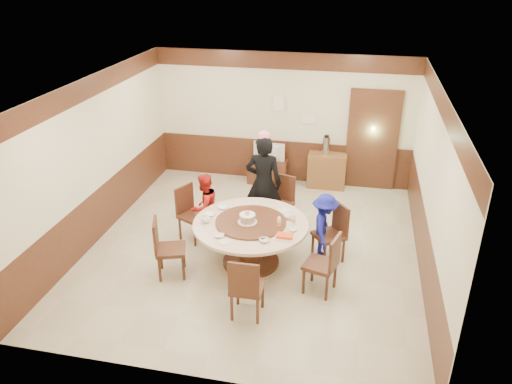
% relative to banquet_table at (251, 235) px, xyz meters
% --- Properties ---
extents(room, '(6.00, 6.04, 2.84)m').
position_rel_banquet_table_xyz_m(room, '(-0.05, 0.49, 0.55)').
color(room, '#C0B59A').
rests_on(room, ground).
extents(banquet_table, '(1.83, 1.83, 0.78)m').
position_rel_banquet_table_xyz_m(banquet_table, '(0.00, 0.00, 0.00)').
color(banquet_table, '#472416').
rests_on(banquet_table, ground).
extents(chair_0, '(0.62, 0.62, 0.97)m').
position_rel_banquet_table_xyz_m(chair_0, '(1.23, 0.38, -0.23)').
color(chair_0, '#472416').
rests_on(chair_0, ground).
extents(chair_1, '(0.54, 0.55, 0.97)m').
position_rel_banquet_table_xyz_m(chair_1, '(0.25, 1.30, -0.23)').
color(chair_1, '#472416').
rests_on(chair_1, ground).
extents(chair_2, '(0.59, 0.59, 0.97)m').
position_rel_banquet_table_xyz_m(chair_2, '(-1.16, 0.57, -0.23)').
color(chair_2, '#472416').
rests_on(chair_2, ground).
extents(chair_3, '(0.56, 0.56, 0.97)m').
position_rel_banquet_table_xyz_m(chair_3, '(-1.16, -0.57, -0.23)').
color(chair_3, '#472416').
rests_on(chair_3, ground).
extents(chair_4, '(0.45, 0.46, 0.97)m').
position_rel_banquet_table_xyz_m(chair_4, '(0.23, -1.28, -0.23)').
color(chair_4, '#472416').
rests_on(chair_4, ground).
extents(chair_5, '(0.55, 0.54, 0.97)m').
position_rel_banquet_table_xyz_m(chair_5, '(1.18, -0.51, -0.23)').
color(chair_5, '#472416').
rests_on(chair_5, ground).
extents(person_standing, '(0.65, 0.43, 1.78)m').
position_rel_banquet_table_xyz_m(person_standing, '(-0.03, 1.21, 0.36)').
color(person_standing, black).
rests_on(person_standing, ground).
extents(person_red, '(0.68, 0.73, 1.20)m').
position_rel_banquet_table_xyz_m(person_red, '(-0.98, 0.67, 0.06)').
color(person_red, '#B21C17').
rests_on(person_red, ground).
extents(person_blue, '(0.47, 0.76, 1.15)m').
position_rel_banquet_table_xyz_m(person_blue, '(1.13, 0.42, 0.04)').
color(person_blue, navy).
rests_on(person_blue, ground).
extents(birthday_cake, '(0.31, 0.31, 0.20)m').
position_rel_banquet_table_xyz_m(birthday_cake, '(-0.04, -0.04, 0.32)').
color(birthday_cake, white).
rests_on(birthday_cake, banquet_table).
extents(teapot_left, '(0.17, 0.15, 0.13)m').
position_rel_banquet_table_xyz_m(teapot_left, '(-0.70, -0.13, 0.28)').
color(teapot_left, white).
rests_on(teapot_left, banquet_table).
extents(teapot_right, '(0.17, 0.15, 0.13)m').
position_rel_banquet_table_xyz_m(teapot_right, '(0.55, 0.26, 0.28)').
color(teapot_right, white).
rests_on(teapot_right, banquet_table).
extents(bowl_0, '(0.16, 0.16, 0.04)m').
position_rel_banquet_table_xyz_m(bowl_0, '(-0.56, 0.38, 0.24)').
color(bowl_0, white).
rests_on(bowl_0, banquet_table).
extents(bowl_1, '(0.15, 0.15, 0.05)m').
position_rel_banquet_table_xyz_m(bowl_1, '(0.32, -0.52, 0.24)').
color(bowl_1, white).
rests_on(bowl_1, banquet_table).
extents(bowl_2, '(0.14, 0.14, 0.04)m').
position_rel_banquet_table_xyz_m(bowl_2, '(-0.36, -0.52, 0.23)').
color(bowl_2, white).
rests_on(bowl_2, banquet_table).
extents(bowl_3, '(0.13, 0.13, 0.04)m').
position_rel_banquet_table_xyz_m(bowl_3, '(0.68, -0.12, 0.24)').
color(bowl_3, white).
rests_on(bowl_3, banquet_table).
extents(bowl_4, '(0.15, 0.15, 0.04)m').
position_rel_banquet_table_xyz_m(bowl_4, '(-0.69, 0.10, 0.24)').
color(bowl_4, white).
rests_on(bowl_4, banquet_table).
extents(saucer_near, '(0.18, 0.18, 0.01)m').
position_rel_banquet_table_xyz_m(saucer_near, '(-0.25, -0.65, 0.22)').
color(saucer_near, white).
rests_on(saucer_near, banquet_table).
extents(saucer_far, '(0.18, 0.18, 0.01)m').
position_rel_banquet_table_xyz_m(saucer_far, '(0.45, 0.50, 0.22)').
color(saucer_far, white).
rests_on(saucer_far, banquet_table).
extents(shrimp_platter, '(0.30, 0.20, 0.06)m').
position_rel_banquet_table_xyz_m(shrimp_platter, '(0.60, -0.36, 0.24)').
color(shrimp_platter, white).
rests_on(shrimp_platter, banquet_table).
extents(bottle_0, '(0.06, 0.06, 0.16)m').
position_rel_banquet_table_xyz_m(bottle_0, '(0.46, -0.04, 0.30)').
color(bottle_0, white).
rests_on(bottle_0, banquet_table).
extents(bottle_1, '(0.06, 0.06, 0.16)m').
position_rel_banquet_table_xyz_m(bottle_1, '(0.66, 0.09, 0.30)').
color(bottle_1, white).
rests_on(bottle_1, banquet_table).
extents(tv_stand, '(0.85, 0.45, 0.50)m').
position_rel_banquet_table_xyz_m(tv_stand, '(-0.33, 3.23, -0.28)').
color(tv_stand, '#472416').
rests_on(tv_stand, ground).
extents(television, '(0.71, 0.17, 0.40)m').
position_rel_banquet_table_xyz_m(television, '(-0.33, 3.23, 0.17)').
color(television, gray).
rests_on(television, tv_stand).
extents(side_cabinet, '(0.80, 0.40, 0.75)m').
position_rel_banquet_table_xyz_m(side_cabinet, '(0.95, 3.26, -0.16)').
color(side_cabinet, brown).
rests_on(side_cabinet, ground).
extents(thermos, '(0.15, 0.15, 0.38)m').
position_rel_banquet_table_xyz_m(thermos, '(0.90, 3.26, 0.41)').
color(thermos, silver).
rests_on(thermos, side_cabinet).
extents(notice_left, '(0.25, 0.00, 0.35)m').
position_rel_banquet_table_xyz_m(notice_left, '(-0.16, 3.43, 1.22)').
color(notice_left, white).
rests_on(notice_left, room).
extents(notice_right, '(0.30, 0.00, 0.22)m').
position_rel_banquet_table_xyz_m(notice_right, '(0.49, 3.43, 0.92)').
color(notice_right, white).
rests_on(notice_right, room).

